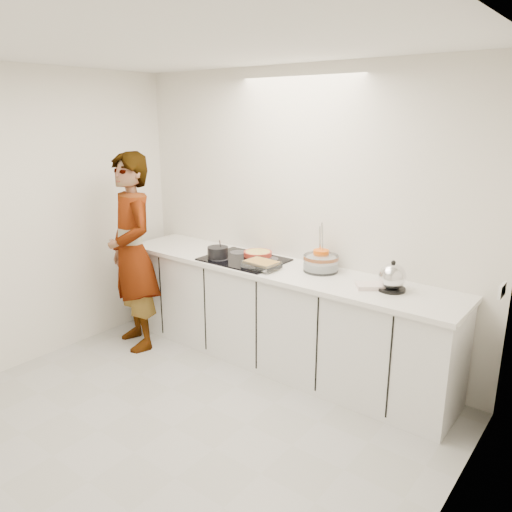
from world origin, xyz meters
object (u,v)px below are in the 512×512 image
Objects in this scene: tart_dish at (258,253)px; mixing_bowl at (321,264)px; baking_dish at (262,264)px; saucepan at (218,252)px; hob at (244,260)px; kettle at (392,278)px; utensil_crock at (321,259)px; cook at (132,253)px.

tart_dish is 0.68m from mixing_bowl.
saucepan is at bearing -178.44° from baking_dish.
baking_dish is (0.49, 0.01, -0.02)m from saucepan.
kettle is at bearing 2.18° from hob.
kettle is at bearing -4.22° from tart_dish.
hob is at bearing -177.82° from kettle.
hob is 0.72m from utensil_crock.
mixing_bowl is (0.43, 0.26, 0.02)m from baking_dish.
hob is at bearing 158.23° from baking_dish.
kettle reaches higher than saucepan.
mixing_bowl is 1.78m from cook.
cook is at bearing -156.29° from utensil_crock.
utensil_crock is at bearing 168.23° from kettle.
saucepan is 0.69× the size of baking_dish.
utensil_crock is (0.89, 0.33, 0.02)m from saucepan.
saucepan is (-0.20, -0.13, 0.06)m from hob.
tart_dish is at bearing 179.29° from mixing_bowl.
utensil_crock is at bearing 43.62° from cook.
kettle is (1.39, 0.05, 0.09)m from hob.
mixing_bowl reaches higher than hob.
baking_dish is at bearing -21.77° from hob.
cook reaches higher than saucepan.
kettle is at bearing 6.48° from saucepan.
kettle is 2.40m from cook.
mixing_bowl is at bearing -59.17° from utensil_crock.
tart_dish is (0.04, 0.15, 0.03)m from hob.
kettle is at bearing 33.59° from cook.
saucepan is 1.25× the size of utensil_crock.
hob is at bearing -104.85° from tart_dish.
kettle reaches higher than mixing_bowl.
tart_dish is 0.17× the size of cook.
cook is at bearing -161.96° from baking_dish.
kettle is 0.13× the size of cook.
cook reaches higher than mixing_bowl.
tart_dish is 1.03× the size of baking_dish.
utensil_crock reaches higher than hob.
saucepan is 1.60m from kettle.
saucepan is 0.88× the size of kettle.
tart_dish is 1.32× the size of kettle.
kettle is 0.72m from utensil_crock.
hob is 3.03× the size of kettle.
mixing_bowl is (0.68, -0.01, 0.03)m from tart_dish.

